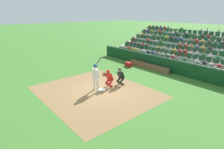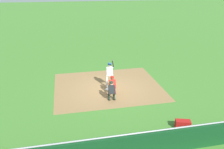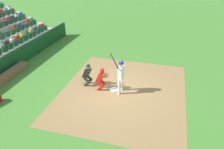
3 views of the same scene
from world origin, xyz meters
TOP-DOWN VIEW (x-y plane):
  - ground_plane at (0.00, 0.00)m, footprint 160.00×160.00m
  - infield_dirt_patch at (0.00, 0.50)m, footprint 7.56×6.42m
  - home_plate_marker at (0.00, 0.00)m, footprint 0.62×0.62m
  - batter_at_plate at (0.13, 0.37)m, footprint 0.58×0.69m
  - catcher_crouching at (0.10, -0.68)m, footprint 0.47×0.71m
  - home_plate_umpire at (-0.13, -1.54)m, footprint 0.48×0.48m
  - dugout_wall at (0.00, -6.82)m, footprint 15.68×0.24m
  - dugout_bench at (1.13, -6.27)m, footprint 4.31×0.40m
  - water_bottle_on_bench at (2.00, -6.24)m, footprint 0.07×0.07m
  - equipment_duffel_bag at (2.83, -5.32)m, footprint 0.83×0.57m

SIDE VIEW (x-z plane):
  - ground_plane at x=0.00m, z-range 0.00..0.00m
  - infield_dirt_patch at x=0.00m, z-range 0.00..0.01m
  - home_plate_marker at x=0.00m, z-range 0.01..0.02m
  - equipment_duffel_bag at x=2.83m, z-range 0.00..0.42m
  - dugout_bench at x=1.13m, z-range 0.00..0.44m
  - water_bottle_on_bench at x=2.00m, z-range 0.44..0.64m
  - dugout_wall at x=0.00m, z-range -0.03..1.18m
  - home_plate_umpire at x=-0.13m, z-range 0.06..1.35m
  - catcher_crouching at x=0.10m, z-range 0.07..1.36m
  - batter_at_plate at x=0.13m, z-range 0.06..2.25m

